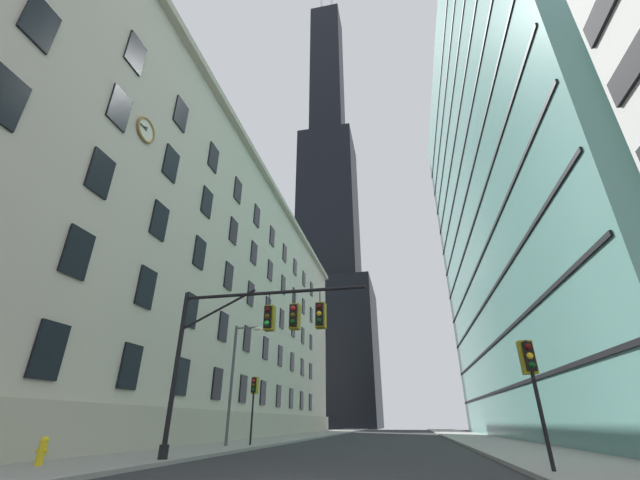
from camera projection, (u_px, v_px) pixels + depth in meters
station_building at (197, 297)px, 41.92m from camera, size 16.13×65.63×27.41m
dark_skyscraper at (329, 240)px, 116.73m from camera, size 24.44×24.44×181.04m
glass_office_midrise at (536, 184)px, 42.89m from camera, size 15.59×51.04×50.69m
traffic_signal_mast at (261, 330)px, 16.00m from camera, size 8.17×0.63×6.53m
traffic_light_near_right at (529, 364)px, 12.38m from camera, size 0.40×0.63×3.70m
traffic_light_far_left at (254, 389)px, 25.36m from camera, size 0.40×0.63×3.99m
street_lamppost at (236, 371)px, 24.69m from camera, size 1.88×0.32×7.12m
fire_hydrant at (42, 450)px, 12.67m from camera, size 0.42×0.26×0.85m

